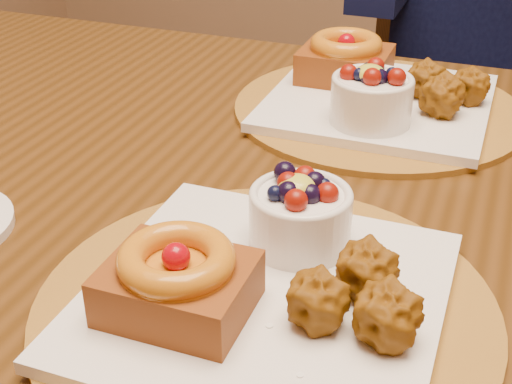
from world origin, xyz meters
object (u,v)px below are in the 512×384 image
at_px(chair_far, 469,86).
at_px(place_setting_far, 376,92).
at_px(dining_table, 331,247).
at_px(place_setting_near, 264,281).

bearing_deg(chair_far, place_setting_far, -106.67).
xyz_separation_m(dining_table, place_setting_far, (-0.00, 0.21, 0.11)).
bearing_deg(place_setting_near, chair_far, 86.55).
xyz_separation_m(place_setting_far, chair_far, (0.07, 0.79, -0.27)).
bearing_deg(place_setting_far, place_setting_near, -89.90).
bearing_deg(dining_table, place_setting_near, -90.76).
bearing_deg(place_setting_near, dining_table, 89.24).
bearing_deg(place_setting_far, chair_far, 84.62).
distance_m(place_setting_near, place_setting_far, 0.43).
relative_size(place_setting_far, chair_far, 0.41).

